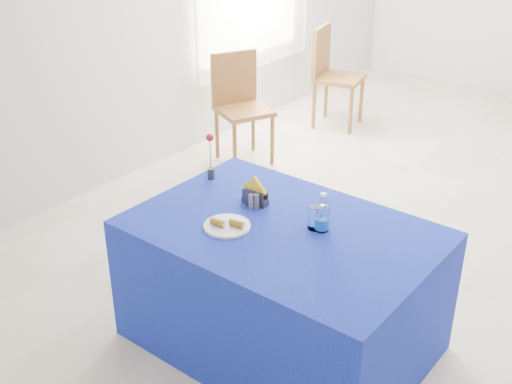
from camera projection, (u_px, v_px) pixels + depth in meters
floor at (431, 218)px, 5.06m from camera, size 7.00×7.00×0.00m
plate at (227, 226)px, 3.40m from camera, size 0.25×0.25×0.01m
drinking_glass at (315, 217)px, 3.36m from camera, size 0.08×0.08×0.13m
salt_shaker at (251, 202)px, 3.57m from camera, size 0.03×0.03×0.08m
pepper_shaker at (256, 201)px, 3.58m from camera, size 0.03×0.03×0.08m
blue_table at (282, 286)px, 3.57m from camera, size 1.60×1.10×0.76m
water_bottle at (322, 218)px, 3.34m from camera, size 0.08×0.08×0.21m
napkin_holder at (255, 196)px, 3.62m from camera, size 0.16×0.07×0.17m
rose_vase at (210, 158)px, 3.87m from camera, size 0.05×0.05×0.30m
chair_win_a at (240, 99)px, 5.86m from camera, size 0.59×0.59×1.00m
chair_win_b at (331, 69)px, 6.66m from camera, size 0.56×0.56×1.04m
banana_pieces at (227, 223)px, 3.37m from camera, size 0.17×0.10×0.04m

